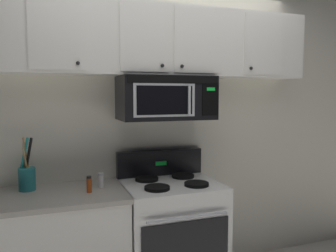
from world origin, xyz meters
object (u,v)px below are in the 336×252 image
stove_range (171,235)px  spice_jar (89,184)px  salt_shaker (101,181)px  over_range_microwave (166,98)px  utensil_crock_teal (27,176)px

stove_range → spice_jar: stove_range is taller
salt_shaker → spice_jar: size_ratio=0.94×
over_range_microwave → utensil_crock_teal: over_range_microwave is taller
stove_range → spice_jar: 0.81m
salt_shaker → spice_jar: 0.14m
over_range_microwave → utensil_crock_teal: (-1.07, 0.04, -0.57)m
stove_range → over_range_microwave: bearing=90.1°
over_range_microwave → utensil_crock_teal: 1.21m
over_range_microwave → utensil_crock_teal: size_ratio=1.90×
spice_jar → stove_range: bearing=4.5°
stove_range → over_range_microwave: size_ratio=1.47×
over_range_microwave → spice_jar: size_ratio=6.40×
spice_jar → over_range_microwave: bearing=14.6°
over_range_microwave → spice_jar: over_range_microwave is taller
stove_range → utensil_crock_teal: 1.21m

